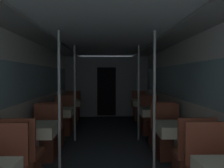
{
  "coord_description": "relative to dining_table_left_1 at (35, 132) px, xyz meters",
  "views": [
    {
      "loc": [
        -0.01,
        -1.1,
        1.41
      ],
      "look_at": [
        0.07,
        2.48,
        1.29
      ],
      "focal_mm": 40.0,
      "sensor_mm": 36.0,
      "label": 1
    }
  ],
  "objects": [
    {
      "name": "chair_right_near_3",
      "position": [
        2.11,
        2.98,
        -0.3
      ],
      "size": [
        0.45,
        0.45,
        0.92
      ],
      "color": "brown",
      "rests_on": "ground_plane"
    },
    {
      "name": "support_pole_right_2",
      "position": [
        1.75,
        1.78,
        0.45
      ],
      "size": [
        0.04,
        0.04,
        2.07
      ],
      "color": "silver",
      "rests_on": "ground_plane"
    },
    {
      "name": "chair_left_far_1",
      "position": [
        0.0,
        0.57,
        -0.3
      ],
      "size": [
        0.45,
        0.45,
        0.92
      ],
      "rotation": [
        0.0,
        0.0,
        3.14
      ],
      "color": "brown",
      "rests_on": "ground_plane"
    },
    {
      "name": "dining_table_left_2",
      "position": [
        0.0,
        1.78,
        0.0
      ],
      "size": [
        0.64,
        0.64,
        0.71
      ],
      "color": "#4C4C51",
      "rests_on": "ground_plane"
    },
    {
      "name": "chair_left_far_2",
      "position": [
        0.0,
        2.35,
        -0.3
      ],
      "size": [
        0.45,
        0.45,
        0.92
      ],
      "rotation": [
        0.0,
        0.0,
        3.14
      ],
      "color": "brown",
      "rests_on": "ground_plane"
    },
    {
      "name": "chair_right_near_1",
      "position": [
        2.11,
        -0.57,
        -0.3
      ],
      "size": [
        0.45,
        0.45,
        0.92
      ],
      "color": "brown",
      "rests_on": "ground_plane"
    },
    {
      "name": "support_pole_left_1",
      "position": [
        0.36,
        0.0,
        0.45
      ],
      "size": [
        0.04,
        0.04,
        2.07
      ],
      "color": "silver",
      "rests_on": "ground_plane"
    },
    {
      "name": "chair_left_near_1",
      "position": [
        0.0,
        -0.57,
        -0.3
      ],
      "size": [
        0.45,
        0.45,
        0.92
      ],
      "color": "brown",
      "rests_on": "ground_plane"
    },
    {
      "name": "wall_right",
      "position": [
        2.51,
        1.1,
        0.49
      ],
      "size": [
        0.05,
        10.06,
        2.07
      ],
      "color": "silver",
      "rests_on": "ground_plane"
    },
    {
      "name": "dining_table_right_1",
      "position": [
        2.11,
        0.0,
        0.0
      ],
      "size": [
        0.64,
        0.64,
        0.71
      ],
      "color": "#4C4C51",
      "rests_on": "ground_plane"
    },
    {
      "name": "chair_right_far_3",
      "position": [
        2.11,
        4.12,
        -0.3
      ],
      "size": [
        0.45,
        0.45,
        0.92
      ],
      "rotation": [
        0.0,
        0.0,
        3.14
      ],
      "color": "brown",
      "rests_on": "ground_plane"
    },
    {
      "name": "chair_left_far_3",
      "position": [
        0.0,
        4.12,
        -0.3
      ],
      "size": [
        0.45,
        0.45,
        0.92
      ],
      "rotation": [
        0.0,
        0.0,
        3.14
      ],
      "color": "brown",
      "rests_on": "ground_plane"
    },
    {
      "name": "chair_right_near_2",
      "position": [
        2.11,
        1.21,
        -0.3
      ],
      "size": [
        0.45,
        0.45,
        0.92
      ],
      "color": "brown",
      "rests_on": "ground_plane"
    },
    {
      "name": "chair_right_far_2",
      "position": [
        2.11,
        2.35,
        -0.3
      ],
      "size": [
        0.45,
        0.45,
        0.92
      ],
      "rotation": [
        0.0,
        0.0,
        3.14
      ],
      "color": "brown",
      "rests_on": "ground_plane"
    },
    {
      "name": "dining_table_right_3",
      "position": [
        2.11,
        3.55,
        0.0
      ],
      "size": [
        0.64,
        0.64,
        0.71
      ],
      "color": "#4C4C51",
      "rests_on": "ground_plane"
    },
    {
      "name": "chair_left_near_3",
      "position": [
        0.0,
        2.98,
        -0.3
      ],
      "size": [
        0.45,
        0.45,
        0.92
      ],
      "color": "brown",
      "rests_on": "ground_plane"
    },
    {
      "name": "dining_table_left_3",
      "position": [
        0.0,
        3.55,
        0.0
      ],
      "size": [
        0.64,
        0.64,
        0.71
      ],
      "color": "#4C4C51",
      "rests_on": "ground_plane"
    },
    {
      "name": "dining_table_right_2",
      "position": [
        2.11,
        1.78,
        0.0
      ],
      "size": [
        0.64,
        0.64,
        0.71
      ],
      "color": "#4C4C51",
      "rests_on": "ground_plane"
    },
    {
      "name": "support_pole_left_2",
      "position": [
        0.36,
        1.78,
        0.45
      ],
      "size": [
        0.04,
        0.04,
        2.07
      ],
      "color": "silver",
      "rests_on": "ground_plane"
    },
    {
      "name": "chair_left_near_2",
      "position": [
        0.0,
        1.21,
        -0.3
      ],
      "size": [
        0.45,
        0.45,
        0.92
      ],
      "color": "brown",
      "rests_on": "ground_plane"
    },
    {
      "name": "chair_right_far_1",
      "position": [
        2.11,
        0.57,
        -0.3
      ],
      "size": [
        0.45,
        0.45,
        0.92
      ],
      "rotation": [
        0.0,
        0.0,
        3.14
      ],
      "color": "brown",
      "rests_on": "ground_plane"
    },
    {
      "name": "support_pole_right_1",
      "position": [
        1.75,
        0.0,
        0.45
      ],
      "size": [
        0.04,
        0.04,
        2.07
      ],
      "color": "silver",
      "rests_on": "ground_plane"
    },
    {
      "name": "wall_left",
      "position": [
        -0.4,
        1.1,
        0.49
      ],
      "size": [
        0.05,
        10.06,
        2.07
      ],
      "color": "silver",
      "rests_on": "ground_plane"
    },
    {
      "name": "bulkhead_far",
      "position": [
        1.05,
        4.97,
        0.44
      ],
      "size": [
        2.85,
        0.09,
        2.07
      ],
      "color": "gray",
      "rests_on": "ground_plane"
    },
    {
      "name": "dining_table_left_1",
      "position": [
        0.0,
        0.0,
        0.0
      ],
      "size": [
        0.64,
        0.64,
        0.71
      ],
      "color": "#4C4C51",
      "rests_on": "ground_plane"
    },
    {
      "name": "ceiling_panel",
      "position": [
        1.05,
        1.1,
        1.52
      ],
      "size": [
        2.91,
        10.06,
        0.07
      ],
      "color": "silver",
      "rests_on": "wall_left"
    }
  ]
}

